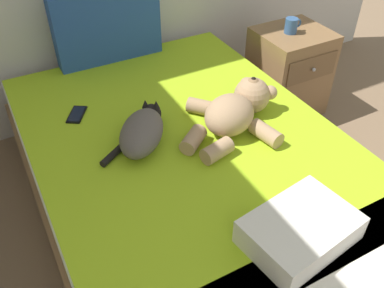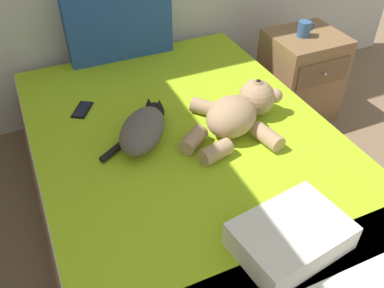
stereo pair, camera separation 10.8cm
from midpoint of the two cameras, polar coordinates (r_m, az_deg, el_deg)
bed at (r=2.14m, az=1.15°, el=-4.48°), size 1.47×2.09×0.47m
patterned_cushion at (r=2.64m, az=-8.87°, el=16.15°), size 0.65×0.12×0.44m
cat at (r=1.95m, az=-5.12°, el=2.08°), size 0.40×0.39×0.15m
teddy_bear at (r=2.04m, az=7.99°, el=4.33°), size 0.62×0.51×0.20m
cell_phone at (r=2.24m, az=-13.56°, el=4.59°), size 0.14×0.16×0.01m
throw_pillow at (r=1.57m, az=15.38°, el=-12.18°), size 0.44×0.33×0.11m
nightstand at (r=2.95m, az=15.73°, el=9.06°), size 0.46×0.45×0.59m
mug at (r=2.79m, az=16.35°, el=14.99°), size 0.12×0.08×0.09m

